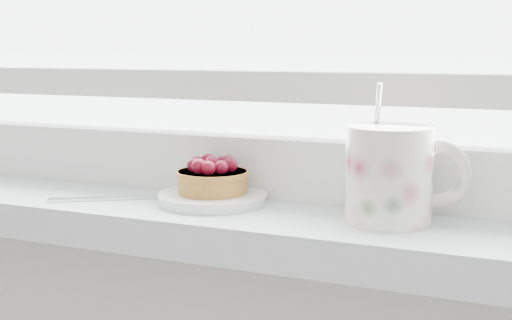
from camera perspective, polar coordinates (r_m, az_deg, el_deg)
The scene contains 4 objects.
saucer at distance 0.81m, azimuth -3.49°, elevation -3.07°, with size 0.12×0.12×0.01m, color white.
raspberry_tart at distance 0.81m, azimuth -3.51°, elevation -1.37°, with size 0.08×0.08×0.04m.
floral_mug at distance 0.72m, azimuth 10.85°, elevation -1.01°, with size 0.13×0.11×0.14m.
fork at distance 0.84m, azimuth -10.00°, elevation -2.98°, with size 0.17×0.12×0.00m.
Camera 1 is at (0.30, 1.19, 1.11)m, focal length 50.00 mm.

